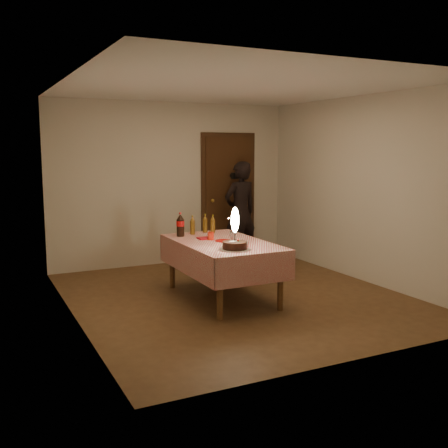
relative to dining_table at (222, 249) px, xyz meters
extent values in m
cube|color=brown|center=(0.19, -0.02, -0.63)|extent=(4.00, 4.50, 0.01)
cube|color=beige|center=(0.19, 2.23, 0.67)|extent=(4.00, 0.04, 2.60)
cube|color=beige|center=(0.19, -2.27, 0.67)|extent=(4.00, 0.04, 2.60)
cube|color=beige|center=(-1.81, -0.02, 0.67)|extent=(0.04, 4.50, 2.60)
cube|color=beige|center=(2.19, -0.02, 0.67)|extent=(0.04, 4.50, 2.60)
cube|color=silver|center=(0.19, -0.02, 1.97)|extent=(4.00, 4.50, 0.04)
cube|color=#472814|center=(1.19, 2.20, 0.40)|extent=(0.85, 0.05, 2.05)
sphere|color=#B28C33|center=(0.87, 2.15, 0.37)|extent=(0.06, 0.06, 0.06)
cube|color=brown|center=(0.00, 0.00, 0.07)|extent=(0.90, 1.60, 0.04)
cylinder|color=brown|center=(-0.39, -0.74, -0.29)|extent=(0.07, 0.07, 0.67)
cylinder|color=brown|center=(0.39, -0.74, -0.29)|extent=(0.07, 0.07, 0.67)
cylinder|color=brown|center=(-0.39, 0.74, -0.29)|extent=(0.07, 0.07, 0.67)
cylinder|color=brown|center=(0.39, 0.74, -0.29)|extent=(0.07, 0.07, 0.67)
cube|color=silver|center=(0.00, 0.00, 0.09)|extent=(1.02, 1.72, 0.01)
cube|color=silver|center=(0.00, -0.85, -0.08)|extent=(1.02, 0.01, 0.34)
cube|color=silver|center=(0.00, 0.85, -0.08)|extent=(1.02, 0.01, 0.34)
cube|color=silver|center=(-0.50, 0.00, -0.08)|extent=(0.01, 1.72, 0.34)
cube|color=silver|center=(0.50, 0.00, -0.08)|extent=(0.01, 1.72, 0.34)
cylinder|color=white|center=(-0.09, -0.52, 0.10)|extent=(0.36, 0.36, 0.01)
cylinder|color=black|center=(-0.09, -0.52, 0.15)|extent=(0.28, 0.28, 0.09)
cylinder|color=white|center=(-0.11, -0.51, 0.19)|extent=(0.07, 0.07, 0.00)
sphere|color=red|center=(-0.06, -0.53, 0.20)|extent=(0.02, 0.02, 0.02)
cube|color=#19721E|center=(-0.04, -0.54, 0.19)|extent=(0.02, 0.01, 0.00)
cube|color=#19721E|center=(-0.07, -0.55, 0.19)|extent=(0.01, 0.02, 0.00)
cylinder|color=#262628|center=(-0.09, -0.52, 0.25)|extent=(0.01, 0.01, 0.12)
ellipsoid|color=#FFF2BF|center=(-0.09, -0.52, 0.44)|extent=(0.09, 0.09, 0.29)
sphere|color=white|center=(-0.09, -0.52, 0.33)|extent=(0.04, 0.04, 0.04)
cylinder|color=red|center=(0.03, 0.03, 0.10)|extent=(0.22, 0.22, 0.01)
cylinder|color=#AE1B0C|center=(-0.08, 0.17, 0.15)|extent=(0.08, 0.08, 0.10)
cylinder|color=white|center=(0.21, 0.13, 0.14)|extent=(0.07, 0.07, 0.09)
cube|color=#A9131B|center=(-0.13, 0.26, 0.11)|extent=(0.15, 0.15, 0.02)
cylinder|color=black|center=(-0.32, 0.58, 0.21)|extent=(0.10, 0.10, 0.22)
cylinder|color=red|center=(-0.32, 0.58, 0.27)|extent=(0.10, 0.10, 0.07)
cone|color=black|center=(-0.32, 0.58, 0.36)|extent=(0.10, 0.10, 0.08)
cylinder|color=red|center=(-0.32, 0.58, 0.40)|extent=(0.03, 0.03, 0.02)
cylinder|color=brown|center=(-0.12, 0.67, 0.19)|extent=(0.06, 0.06, 0.18)
cone|color=brown|center=(-0.12, 0.67, 0.31)|extent=(0.06, 0.06, 0.06)
cylinder|color=olive|center=(-0.12, 0.67, 0.34)|extent=(0.02, 0.02, 0.02)
cylinder|color=brown|center=(0.17, 0.63, 0.19)|extent=(0.06, 0.06, 0.18)
cone|color=brown|center=(0.17, 0.63, 0.31)|extent=(0.06, 0.06, 0.06)
cylinder|color=olive|center=(0.17, 0.63, 0.34)|extent=(0.02, 0.02, 0.02)
cylinder|color=brown|center=(0.10, 0.74, 0.19)|extent=(0.06, 0.06, 0.18)
cone|color=brown|center=(0.10, 0.74, 0.31)|extent=(0.06, 0.06, 0.06)
cylinder|color=olive|center=(0.10, 0.74, 0.34)|extent=(0.02, 0.02, 0.02)
imported|color=black|center=(1.22, 1.83, 0.20)|extent=(0.66, 0.49, 1.66)
cube|color=black|center=(1.20, 1.96, 0.79)|extent=(0.14, 0.11, 0.10)
cylinder|color=black|center=(1.19, 2.03, 0.79)|extent=(0.09, 0.09, 0.08)
camera|label=1|loc=(-2.80, -5.75, 1.25)|focal=42.00mm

